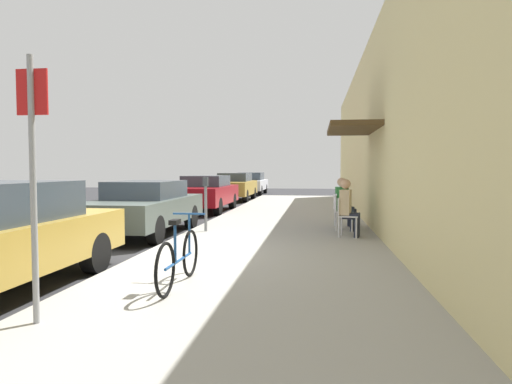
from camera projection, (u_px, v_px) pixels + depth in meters
The scene contains 16 objects.
ground_plane at pixel (141, 260), 7.90m from camera, with size 60.00×60.00×0.00m, color #2D2D30.
sidewalk_slab at pixel (276, 241), 9.57m from camera, with size 4.50×32.00×0.12m, color #9E9B93.
building_facade at pixel (391, 124), 9.13m from camera, with size 1.40×32.00×5.13m.
parked_car_1 at pixel (145, 207), 10.94m from camera, with size 1.80×4.40×1.34m.
parked_car_2 at pixel (206, 193), 16.97m from camera, with size 1.80×4.40×1.39m.
parked_car_3 at pixel (235, 186), 23.05m from camera, with size 1.80×4.40×1.44m.
parked_car_4 at pixel (251, 183), 28.79m from camera, with size 1.80×4.40×1.43m.
parking_meter at pixel (206, 200), 10.72m from camera, with size 0.12×0.10×1.32m.
street_sign at pixel (33, 168), 4.25m from camera, with size 0.32×0.06×2.60m.
bicycle_0 at pixel (179, 258), 5.68m from camera, with size 0.46×1.71×0.90m.
cafe_chair_0 at pixel (345, 214), 9.88m from camera, with size 0.52×0.52×0.87m.
seated_patron_0 at pixel (348, 206), 9.85m from camera, with size 0.48×0.43×1.29m.
cafe_chair_1 at pixel (343, 210), 10.86m from camera, with size 0.54×0.54×0.87m.
seated_patron_1 at pixel (345, 202), 10.83m from camera, with size 0.50×0.45×1.29m.
cafe_chair_2 at pixel (341, 208), 11.51m from camera, with size 0.54×0.54×0.87m.
seated_patron_2 at pixel (343, 200), 11.51m from camera, with size 0.49×0.44×1.29m.
Camera 1 is at (3.11, -7.47, 1.63)m, focal length 30.91 mm.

